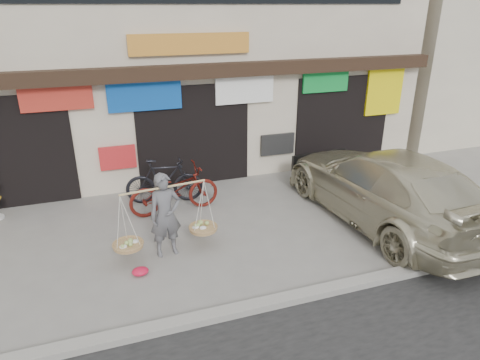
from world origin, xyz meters
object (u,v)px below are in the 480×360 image
object	(u,v)px
street_vendor	(166,218)
bike_2	(174,190)
bike_1	(164,181)
suv	(384,186)

from	to	relation	value
street_vendor	bike_2	distance (m)	1.88
street_vendor	bike_1	world-z (taller)	street_vendor
bike_1	suv	bearing A→B (deg)	-108.42
suv	bike_1	bearing A→B (deg)	-32.62
bike_1	suv	xyz separation A→B (m)	(4.54, -2.51, 0.25)
street_vendor	suv	world-z (taller)	street_vendor
street_vendor	suv	xyz separation A→B (m)	(4.90, -0.12, 0.03)
bike_2	suv	xyz separation A→B (m)	(4.40, -1.91, 0.26)
street_vendor	bike_2	size ratio (longest dim) A/B	0.97
street_vendor	bike_2	xyz separation A→B (m)	(0.49, 1.80, -0.22)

